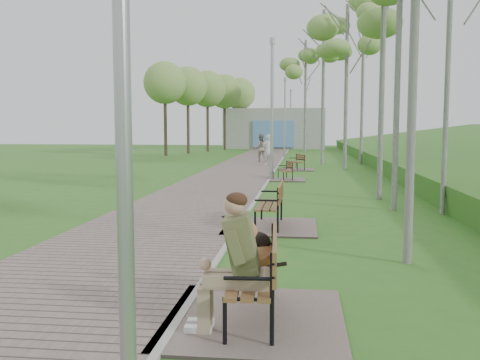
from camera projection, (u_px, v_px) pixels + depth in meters
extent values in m
cube|color=#6A5C56|center=(237.00, 173.00, 25.56)|extent=(3.50, 67.00, 0.04)
cube|color=#999993|center=(273.00, 173.00, 25.35)|extent=(0.10, 67.00, 0.05)
cube|color=#9E9E99|center=(275.00, 129.00, 54.48)|extent=(10.00, 5.00, 4.00)
cube|color=#5A8DCA|center=(273.00, 134.00, 51.96)|extent=(4.00, 0.20, 2.60)
cube|color=#6A5C56|center=(255.00, 319.00, 6.14)|extent=(2.02, 2.25, 0.04)
cube|color=brown|center=(251.00, 277.00, 6.10)|extent=(0.59, 1.71, 0.04)
cube|color=brown|center=(275.00, 252.00, 6.05)|extent=(0.13, 1.69, 0.37)
cube|color=#6A5C56|center=(271.00, 227.00, 11.77)|extent=(2.00, 2.22, 0.04)
cube|color=brown|center=(269.00, 205.00, 11.73)|extent=(0.51, 1.67, 0.04)
cube|color=brown|center=(281.00, 192.00, 11.67)|extent=(0.06, 1.66, 0.37)
cube|color=#6A5C56|center=(286.00, 180.00, 22.20)|extent=(1.56, 1.74, 0.04)
cube|color=brown|center=(285.00, 171.00, 22.17)|extent=(0.67, 1.36, 0.03)
cube|color=brown|center=(290.00, 165.00, 22.17)|extent=(0.32, 1.28, 0.29)
cube|color=#6A5C56|center=(297.00, 170.00, 27.36)|extent=(1.62, 1.80, 0.04)
cube|color=brown|center=(297.00, 162.00, 27.33)|extent=(0.84, 1.41, 0.04)
cube|color=brown|center=(301.00, 157.00, 27.35)|extent=(0.49, 1.28, 0.30)
cylinder|color=#A2A5AA|center=(122.00, 80.00, 3.76)|extent=(0.12, 0.12, 5.09)
cylinder|color=#A2A5AA|center=(272.00, 175.00, 22.53)|extent=(0.23, 0.23, 0.34)
cylinder|color=#A2A5AA|center=(272.00, 112.00, 22.26)|extent=(0.14, 0.14, 5.66)
cylinder|color=#A2A5AA|center=(272.00, 41.00, 21.97)|extent=(0.20, 0.20, 0.28)
cylinder|color=#A2A5AA|center=(285.00, 155.00, 38.70)|extent=(0.22, 0.22, 0.33)
cylinder|color=#A2A5AA|center=(285.00, 119.00, 38.44)|extent=(0.13, 0.13, 5.52)
cylinder|color=#A2A5AA|center=(285.00, 79.00, 38.16)|extent=(0.20, 0.20, 0.28)
cylinder|color=#A2A5AA|center=(290.00, 147.00, 54.25)|extent=(0.23, 0.23, 0.34)
cylinder|color=#A2A5AA|center=(291.00, 120.00, 53.98)|extent=(0.14, 0.14, 5.74)
cylinder|color=#A2A5AA|center=(291.00, 91.00, 53.69)|extent=(0.21, 0.21, 0.29)
imported|color=silver|center=(268.00, 150.00, 29.85)|extent=(0.69, 0.49, 1.78)
imported|color=gray|center=(260.00, 148.00, 33.18)|extent=(0.96, 0.81, 1.76)
cylinder|color=silver|center=(415.00, 14.00, 8.30)|extent=(0.16, 0.16, 7.93)
cylinder|color=silver|center=(449.00, 38.00, 13.09)|extent=(0.16, 0.16, 8.78)
cylinder|color=silver|center=(382.00, 70.00, 15.94)|extent=(0.16, 0.16, 7.78)
cylinder|color=silver|center=(399.00, 32.00, 13.75)|extent=(0.17, 0.17, 9.28)
cylinder|color=silver|center=(346.00, 88.00, 27.36)|extent=(0.18, 0.18, 8.37)
ellipsoid|color=#80A650|center=(347.00, 35.00, 27.09)|extent=(2.65, 2.65, 3.68)
cylinder|color=silver|center=(363.00, 68.00, 30.65)|extent=(0.20, 0.20, 11.07)
ellipsoid|color=#80A650|center=(364.00, 5.00, 30.29)|extent=(2.92, 2.92, 4.87)
cylinder|color=silver|center=(323.00, 88.00, 30.68)|extent=(0.16, 0.16, 8.82)
ellipsoid|color=#80A650|center=(324.00, 38.00, 30.39)|extent=(2.33, 2.33, 3.88)
cylinder|color=silver|center=(305.00, 97.00, 45.50)|extent=(0.20, 0.20, 9.48)
ellipsoid|color=#80A650|center=(306.00, 61.00, 45.20)|extent=(2.88, 2.88, 4.17)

